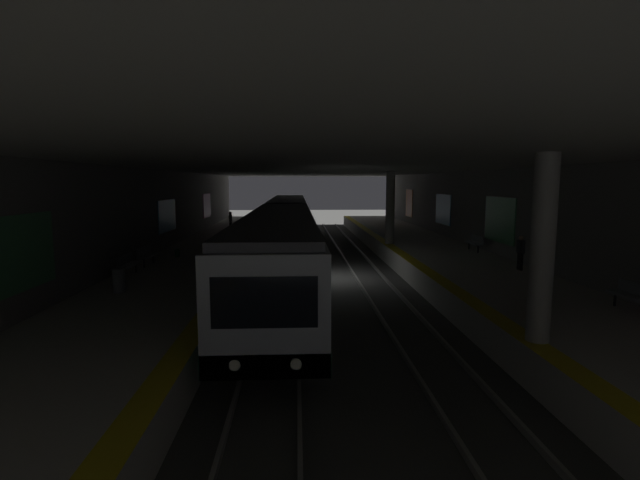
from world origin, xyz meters
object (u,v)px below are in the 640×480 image
Objects in this scene: pillar_near at (542,249)px; bench_right_near at (128,263)px; bench_right_mid at (147,254)px; metro_train at (286,230)px; bench_left_mid at (475,242)px; backpack_on_floor at (177,253)px; bench_left_near at (634,295)px; trash_bin at (119,280)px; pillar_far at (390,208)px; person_waiting_near at (231,221)px; person_walking_mid at (521,252)px.

pillar_near is 2.68× the size of bench_right_near.
pillar_near is 2.68× the size of bench_right_mid.
bench_left_mid is at bearing -104.42° from metro_train.
bench_right_near is at bearing 109.88° from bench_left_mid.
bench_left_mid is at bearing -85.46° from backpack_on_floor.
bench_left_mid is at bearing -70.12° from bench_right_near.
bench_left_near is 2.00× the size of trash_bin.
bench_right_near is (-6.17, 17.07, 0.00)m from bench_left_mid.
pillar_far reaches higher than bench_right_mid.
person_waiting_near is (7.37, 4.38, -0.08)m from metro_train.
bench_left_mid reaches higher than trash_bin.
pillar_near and pillar_far have the same top height.
trash_bin is (3.34, 16.33, -0.10)m from bench_left_near.
bench_left_mid is at bearing -77.68° from bench_right_mid.
backpack_on_floor is at bearing 94.54° from bench_left_mid.
pillar_near is 2.68× the size of bench_left_mid.
metro_train is at bearing -44.32° from bench_right_mid.
backpack_on_floor is at bearing 55.49° from bench_left_near.
bench_left_near and bench_right_near have the same top height.
pillar_near is 0.12× the size of metro_train.
bench_right_mid is at bearing 7.72° from trash_bin.
bench_right_mid reaches higher than trash_bin.
bench_right_near reaches higher than backpack_on_floor.
pillar_far is 0.12× the size of metro_train.
person_waiting_near reaches higher than bench_left_mid.
trash_bin is at bearing 154.81° from metro_train.
pillar_near is 10.07m from person_walking_mid.
bench_right_near is 4.95m from backpack_on_floor.
pillar_far is 12.91m from person_waiting_near.
backpack_on_floor is at bearing 41.73° from pillar_near.
bench_right_near is at bearing 144.66° from metro_train.
backpack_on_floor is at bearing -9.19° from bench_right_near.
bench_left_mid is at bearing -15.73° from pillar_near.
person_walking_mid reaches higher than bench_left_near.
backpack_on_floor is at bearing -0.40° from trash_bin.
bench_left_near is 1.11× the size of person_walking_mid.
person_walking_mid is at bearing -105.41° from backpack_on_floor.
pillar_far is at bearing -53.39° from bench_right_near.
pillar_far is 2.98× the size of person_walking_mid.
metro_train reaches higher than bench_right_near.
bench_right_near is at bearing 126.61° from pillar_far.
pillar_far is 2.75× the size of person_waiting_near.
trash_bin is (-2.97, -0.73, -0.10)m from bench_right_near.
metro_train reaches higher than person_waiting_near.
bench_left_mid is 1.00× the size of bench_right_mid.
person_waiting_near is (13.86, -1.96, 0.37)m from bench_right_mid.
person_walking_mid is at bearing 1.58° from bench_left_near.
pillar_near is at bearing 164.27° from bench_left_mid.
person_walking_mid is (-15.86, -14.92, -0.08)m from person_waiting_near.
bench_right_mid is 5.47m from trash_bin.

